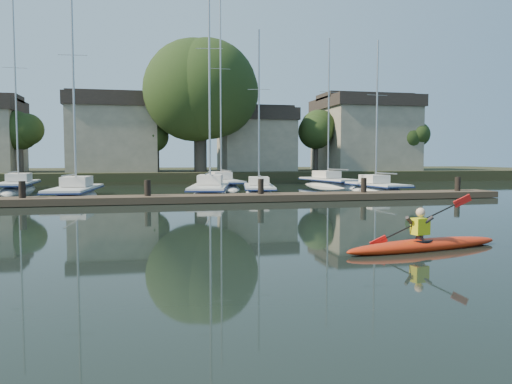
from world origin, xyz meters
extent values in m
plane|color=black|center=(0.00, 0.00, 0.00)|extent=(160.00, 160.00, 0.00)
ellipsoid|color=#BC420E|center=(3.87, -0.84, 0.11)|extent=(4.77, 1.49, 0.36)
cylinder|color=black|center=(3.72, -0.87, 0.22)|extent=(0.83, 0.83, 0.09)
imported|color=#2D282A|center=(3.72, -0.87, 0.60)|extent=(0.31, 0.41, 1.03)
cube|color=#C7C912|center=(3.72, -0.87, 0.61)|extent=(0.45, 0.36, 0.42)
sphere|color=#DEAE8B|center=(3.72, -0.87, 0.97)|extent=(0.23, 0.23, 0.23)
cube|color=#4E392C|center=(0.00, 14.00, 0.20)|extent=(34.00, 2.00, 0.35)
cylinder|color=black|center=(-9.00, 14.00, 0.30)|extent=(0.32, 0.32, 1.80)
cylinder|color=black|center=(-3.00, 14.00, 0.30)|extent=(0.32, 0.32, 1.80)
cylinder|color=black|center=(3.00, 14.00, 0.30)|extent=(0.32, 0.32, 1.80)
cylinder|color=black|center=(9.00, 14.00, 0.30)|extent=(0.32, 0.32, 1.80)
cylinder|color=black|center=(15.00, 14.00, 0.30)|extent=(0.32, 0.32, 1.80)
ellipsoid|color=silver|center=(-7.12, 18.39, -0.36)|extent=(2.87, 8.89, 1.95)
cube|color=silver|center=(-7.12, 18.39, 0.57)|extent=(2.64, 7.31, 0.14)
cube|color=navy|center=(-7.12, 18.39, 0.48)|extent=(2.74, 7.49, 0.08)
cube|color=beige|center=(-7.08, 18.91, 0.95)|extent=(1.64, 2.56, 0.57)
cylinder|color=#9EA0A5|center=(-7.10, 18.65, 6.79)|extent=(0.12, 0.12, 12.34)
cylinder|color=#9EA0A5|center=(-7.23, 17.08, 1.39)|extent=(0.36, 3.32, 0.08)
cylinder|color=#9EA0A5|center=(-7.10, 18.65, 8.27)|extent=(1.64, 0.17, 0.03)
ellipsoid|color=silver|center=(0.82, 18.75, -0.37)|extent=(4.02, 9.69, 1.99)
cube|color=silver|center=(0.82, 18.75, 0.58)|extent=(3.59, 8.01, 0.15)
cube|color=navy|center=(0.82, 18.75, 0.49)|extent=(3.71, 8.21, 0.08)
cube|color=beige|center=(0.93, 19.31, 0.97)|extent=(1.96, 2.88, 0.58)
cylinder|color=#9EA0A5|center=(0.88, 19.03, 7.45)|extent=(0.13, 0.13, 13.64)
cylinder|color=#9EA0A5|center=(0.54, 17.37, 1.42)|extent=(0.79, 3.54, 0.08)
cylinder|color=#9EA0A5|center=(0.88, 19.03, 9.09)|extent=(1.65, 0.36, 0.03)
ellipsoid|color=silver|center=(4.07, 19.16, -0.32)|extent=(3.17, 7.47, 1.72)
cube|color=silver|center=(4.07, 19.16, 0.50)|extent=(2.85, 6.17, 0.13)
cube|color=navy|center=(4.07, 19.16, 0.43)|extent=(2.94, 6.33, 0.07)
cube|color=beige|center=(4.15, 19.59, 0.83)|extent=(1.61, 2.22, 0.50)
cylinder|color=#9EA0A5|center=(4.11, 19.37, 5.53)|extent=(0.11, 0.11, 9.97)
cylinder|color=#9EA0A5|center=(3.88, 18.09, 1.22)|extent=(0.56, 2.72, 0.07)
cylinder|color=#9EA0A5|center=(4.11, 19.37, 6.72)|extent=(1.43, 0.29, 0.03)
ellipsoid|color=silver|center=(12.38, 19.18, -0.34)|extent=(2.68, 6.94, 1.84)
cube|color=silver|center=(12.38, 19.18, 0.53)|extent=(2.47, 5.72, 0.14)
cube|color=navy|center=(12.38, 19.18, 0.45)|extent=(2.56, 5.86, 0.08)
cube|color=beige|center=(12.34, 19.58, 0.89)|extent=(1.53, 2.02, 0.53)
cylinder|color=#9EA0A5|center=(12.36, 19.38, 5.42)|extent=(0.12, 0.12, 9.68)
cylinder|color=#9EA0A5|center=(12.48, 18.17, 1.31)|extent=(0.33, 2.57, 0.08)
cylinder|color=#9EA0A5|center=(12.36, 19.38, 6.58)|extent=(1.54, 0.18, 0.03)
ellipsoid|color=silver|center=(-12.04, 26.30, -0.35)|extent=(2.60, 9.17, 1.91)
cube|color=silver|center=(-12.04, 26.30, 0.55)|extent=(2.41, 7.53, 0.14)
cube|color=navy|center=(-12.04, 26.30, 0.47)|extent=(2.50, 7.72, 0.08)
cube|color=beige|center=(-12.07, 26.85, 0.93)|extent=(1.54, 2.61, 0.55)
cylinder|color=#9EA0A5|center=(-12.06, 26.57, 7.15)|extent=(0.12, 0.12, 13.10)
cylinder|color=#9EA0A5|center=(-11.97, 24.94, 1.36)|extent=(0.27, 3.45, 0.08)
cylinder|color=#9EA0A5|center=(-12.06, 26.57, 8.73)|extent=(1.61, 0.12, 0.03)
ellipsoid|color=silver|center=(2.85, 27.14, -0.35)|extent=(2.62, 10.18, 1.92)
cube|color=silver|center=(2.85, 27.14, 0.55)|extent=(2.43, 8.36, 0.14)
cube|color=navy|center=(2.85, 27.14, 0.47)|extent=(2.52, 8.57, 0.08)
cube|color=beige|center=(2.82, 27.75, 0.93)|extent=(1.55, 2.89, 0.55)
cylinder|color=#9EA0A5|center=(2.83, 27.45, 7.67)|extent=(0.12, 0.12, 14.13)
cylinder|color=#9EA0A5|center=(2.92, 25.63, 1.36)|extent=(0.27, 3.83, 0.08)
cylinder|color=#9EA0A5|center=(2.83, 27.45, 9.36)|extent=(1.61, 0.11, 0.03)
ellipsoid|color=silver|center=(11.72, 26.53, -0.36)|extent=(3.62, 8.57, 1.97)
cube|color=silver|center=(11.72, 26.53, 0.57)|extent=(3.25, 7.07, 0.15)
cube|color=navy|center=(11.72, 26.53, 0.49)|extent=(3.36, 7.25, 0.08)
cube|color=beige|center=(11.64, 27.02, 0.96)|extent=(1.84, 2.55, 0.57)
cylinder|color=#9EA0A5|center=(11.68, 26.78, 6.34)|extent=(0.12, 0.12, 11.43)
cylinder|color=#9EA0A5|center=(11.94, 25.31, 1.40)|extent=(0.64, 3.12, 0.08)
cylinder|color=#9EA0A5|center=(11.68, 26.78, 7.71)|extent=(1.64, 0.32, 0.03)
cube|color=#243018|center=(0.00, 44.00, 0.50)|extent=(90.00, 24.00, 1.00)
cube|color=gray|center=(-6.00, 38.00, 4.00)|extent=(8.00, 8.00, 6.00)
cube|color=#332924|center=(-6.00, 38.00, 7.60)|extent=(8.40, 8.40, 1.20)
cube|color=gray|center=(8.00, 38.00, 3.50)|extent=(7.00, 7.00, 5.00)
cube|color=#332924|center=(8.00, 38.00, 6.60)|extent=(7.35, 7.35, 1.20)
cube|color=gray|center=(20.00, 38.00, 4.25)|extent=(9.00, 9.00, 6.50)
cube|color=#332924|center=(20.00, 38.00, 8.10)|extent=(9.45, 9.45, 1.20)
cylinder|color=#49413B|center=(2.00, 35.00, 3.50)|extent=(1.20, 1.20, 5.00)
sphere|color=black|center=(2.00, 35.00, 8.50)|extent=(8.50, 8.50, 8.50)
cylinder|color=#49413B|center=(-14.00, 36.00, 2.50)|extent=(0.48, 0.48, 3.00)
sphere|color=black|center=(-14.00, 36.00, 5.00)|extent=(3.40, 3.40, 3.40)
cylinder|color=#49413B|center=(-2.00, 35.50, 2.40)|extent=(0.38, 0.38, 2.80)
sphere|color=black|center=(-2.00, 35.50, 4.60)|extent=(2.72, 2.72, 2.72)
cylinder|color=#49413B|center=(14.00, 36.50, 2.60)|extent=(0.50, 0.50, 3.20)
sphere|color=black|center=(14.00, 36.50, 5.25)|extent=(3.57, 3.57, 3.57)
cylinder|color=#49413B|center=(24.00, 35.00, 2.30)|extent=(0.41, 0.41, 2.60)
sphere|color=black|center=(24.00, 35.00, 4.45)|extent=(2.89, 2.89, 2.89)
camera|label=1|loc=(-3.08, -12.24, 2.36)|focal=35.00mm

